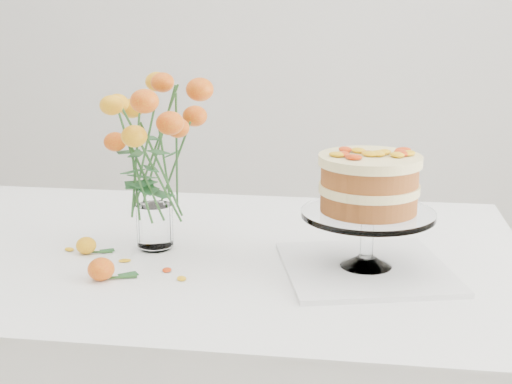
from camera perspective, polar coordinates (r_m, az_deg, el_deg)
table at (r=1.58m, az=-5.01°, el=-7.32°), size 1.43×0.93×0.76m
napkin at (r=1.44m, az=8.76°, el=-6.05°), size 0.39×0.39×0.01m
cake_stand at (r=1.39m, az=9.02°, el=0.21°), size 0.26×0.26×0.23m
rose_vase at (r=1.50m, az=-8.34°, el=3.83°), size 0.32×0.32×0.39m
loose_rose_near at (r=1.55m, az=-13.42°, el=-4.19°), size 0.08×0.04×0.04m
loose_rose_far at (r=1.40m, az=-12.27°, el=-6.06°), size 0.09×0.05×0.04m
stray_petal_a at (r=1.49m, az=-10.46°, el=-5.43°), size 0.03×0.02×0.00m
stray_petal_b at (r=1.43m, az=-7.15°, el=-6.22°), size 0.03×0.02×0.00m
stray_petal_c at (r=1.38m, az=-5.97°, el=-6.91°), size 0.03×0.02×0.00m
stray_petal_d at (r=1.59m, az=-14.70°, el=-4.47°), size 0.03×0.02×0.00m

